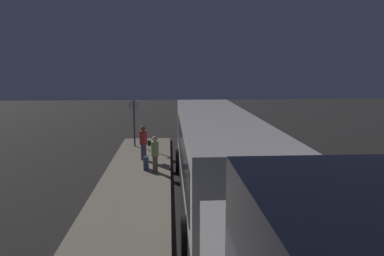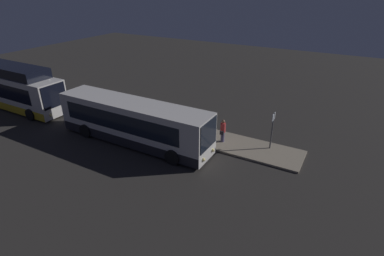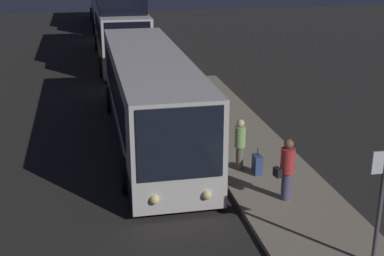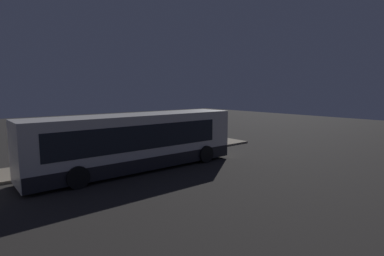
{
  "view_description": "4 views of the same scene",
  "coord_description": "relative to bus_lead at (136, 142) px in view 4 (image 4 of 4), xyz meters",
  "views": [
    {
      "loc": [
        -14.03,
        1.62,
        4.75
      ],
      "look_at": [
        3.05,
        0.58,
        1.93
      ],
      "focal_mm": 35.0,
      "sensor_mm": 36.0,
      "label": 1
    },
    {
      "loc": [
        11.76,
        -14.98,
        10.62
      ],
      "look_at": [
        3.05,
        0.58,
        1.93
      ],
      "focal_mm": 28.0,
      "sensor_mm": 36.0,
      "label": 2
    },
    {
      "loc": [
        16.62,
        -2.19,
        6.76
      ],
      "look_at": [
        3.05,
        0.58,
        1.93
      ],
      "focal_mm": 50.0,
      "sensor_mm": 36.0,
      "label": 3
    },
    {
      "loc": [
        -9.51,
        -14.64,
        4.44
      ],
      "look_at": [
        3.05,
        0.58,
        1.93
      ],
      "focal_mm": 28.0,
      "sensor_mm": 36.0,
      "label": 4
    }
  ],
  "objects": [
    {
      "name": "ground",
      "position": [
        1.49,
        0.02,
        -1.55
      ],
      "size": [
        80.0,
        80.0,
        0.0
      ],
      "primitive_type": "plane",
      "color": "#2B2826"
    },
    {
      "name": "platform",
      "position": [
        1.49,
        3.07,
        -1.49
      ],
      "size": [
        20.0,
        2.92,
        0.14
      ],
      "color": "gray",
      "rests_on": "ground"
    },
    {
      "name": "bus_lead",
      "position": [
        0.0,
        0.0,
        0.0
      ],
      "size": [
        12.14,
        2.76,
        3.12
      ],
      "color": "silver",
      "rests_on": "ground"
    },
    {
      "name": "passenger_boarding",
      "position": [
        5.78,
        2.93,
        -0.48
      ],
      "size": [
        0.44,
        0.6,
        1.74
      ],
      "rotation": [
        0.0,
        0.0,
        -2.98
      ],
      "color": "#4C476B",
      "rests_on": "platform"
    },
    {
      "name": "passenger_waiting",
      "position": [
        3.55,
        2.29,
        -0.53
      ],
      "size": [
        0.43,
        0.43,
        1.61
      ],
      "rotation": [
        0.0,
        0.0,
        -1.99
      ],
      "color": "#6B604C",
      "rests_on": "platform"
    },
    {
      "name": "suitcase",
      "position": [
        3.99,
        2.72,
        -1.12
      ],
      "size": [
        0.41,
        0.22,
        0.83
      ],
      "color": "#334C7F",
      "rests_on": "platform"
    },
    {
      "name": "sign_post",
      "position": [
        9.09,
        3.69,
        0.25
      ],
      "size": [
        0.1,
        0.6,
        2.69
      ],
      "color": "#4C4C51",
      "rests_on": "platform"
    }
  ]
}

